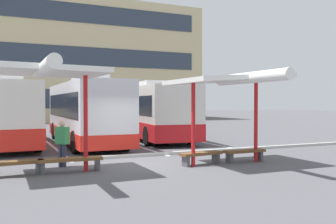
# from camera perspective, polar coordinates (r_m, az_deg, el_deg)

# --- Properties ---
(ground_plane) EXTENTS (160.00, 160.00, 0.00)m
(ground_plane) POSITION_cam_1_polar(r_m,az_deg,el_deg) (13.66, -5.40, -7.84)
(ground_plane) COLOR #515156
(terminal_building) EXTENTS (39.05, 15.37, 17.18)m
(terminal_building) POSITION_cam_1_polar(r_m,az_deg,el_deg) (50.24, -19.32, 7.08)
(terminal_building) COLOR #D1BC8C
(terminal_building) RESTS_ON ground
(coach_bus_0) EXTENTS (2.98, 12.19, 3.49)m
(coach_bus_0) POSITION_cam_1_polar(r_m,az_deg,el_deg) (21.80, -23.76, -0.28)
(coach_bus_0) COLOR silver
(coach_bus_0) RESTS_ON ground
(coach_bus_1) EXTENTS (2.57, 10.33, 3.56)m
(coach_bus_1) POSITION_cam_1_polar(r_m,az_deg,el_deg) (20.18, -12.59, -0.14)
(coach_bus_1) COLOR silver
(coach_bus_1) RESTS_ON ground
(coach_bus_2) EXTENTS (3.85, 12.31, 3.47)m
(coach_bus_2) POSITION_cam_1_polar(r_m,az_deg,el_deg) (23.58, -3.15, -0.07)
(coach_bus_2) COLOR silver
(coach_bus_2) RESTS_ON ground
(lane_stripe_1) EXTENTS (0.16, 14.00, 0.01)m
(lane_stripe_1) POSITION_cam_1_polar(r_m,az_deg,el_deg) (21.14, -17.72, -4.60)
(lane_stripe_1) COLOR white
(lane_stripe_1) RESTS_ON ground
(lane_stripe_2) EXTENTS (0.16, 14.00, 0.01)m
(lane_stripe_2) POSITION_cam_1_polar(r_m,az_deg,el_deg) (21.93, -7.44, -4.33)
(lane_stripe_2) COLOR white
(lane_stripe_2) RESTS_ON ground
(lane_stripe_3) EXTENTS (0.16, 14.00, 0.01)m
(lane_stripe_3) POSITION_cam_1_polar(r_m,az_deg,el_deg) (23.37, 1.84, -3.97)
(lane_stripe_3) COLOR white
(lane_stripe_3) RESTS_ON ground
(waiting_shelter_0) EXTENTS (3.75, 4.85, 3.32)m
(waiting_shelter_0) POSITION_cam_1_polar(r_m,az_deg,el_deg) (11.75, -18.84, 5.68)
(waiting_shelter_0) COLOR red
(waiting_shelter_0) RESTS_ON ground
(bench_0) EXTENTS (2.01, 0.60, 0.45)m
(bench_0) POSITION_cam_1_polar(r_m,az_deg,el_deg) (12.16, -23.16, -7.46)
(bench_0) COLOR brown
(bench_0) RESTS_ON ground
(bench_1) EXTENTS (2.01, 0.48, 0.45)m
(bench_1) POSITION_cam_1_polar(r_m,az_deg,el_deg) (12.30, -14.67, -7.29)
(bench_1) COLOR brown
(bench_1) RESTS_ON ground
(waiting_shelter_1) EXTENTS (3.65, 4.81, 3.23)m
(waiting_shelter_1) POSITION_cam_1_polar(r_m,az_deg,el_deg) (13.29, 9.52, 4.69)
(waiting_shelter_1) COLOR red
(waiting_shelter_1) RESTS_ON ground
(bench_2) EXTENTS (1.67, 0.64, 0.45)m
(bench_2) POSITION_cam_1_polar(r_m,az_deg,el_deg) (13.32, 5.10, -6.62)
(bench_2) COLOR brown
(bench_2) RESTS_ON ground
(bench_3) EXTENTS (1.63, 0.42, 0.45)m
(bench_3) POSITION_cam_1_polar(r_m,az_deg,el_deg) (14.22, 11.64, -6.14)
(bench_3) COLOR brown
(bench_3) RESTS_ON ground
(platform_kerb) EXTENTS (44.00, 0.24, 0.12)m
(platform_kerb) POSITION_cam_1_polar(r_m,az_deg,el_deg) (15.06, -7.27, -6.75)
(platform_kerb) COLOR #ADADA8
(platform_kerb) RESTS_ON ground
(waiting_passenger_0) EXTENTS (0.47, 0.49, 1.59)m
(waiting_passenger_0) POSITION_cam_1_polar(r_m,az_deg,el_deg) (13.25, -15.88, -4.22)
(waiting_passenger_0) COLOR #33384C
(waiting_passenger_0) RESTS_ON ground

